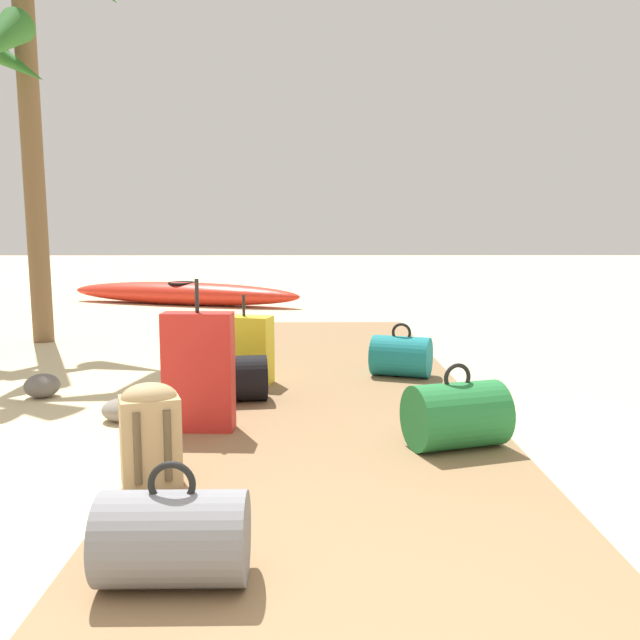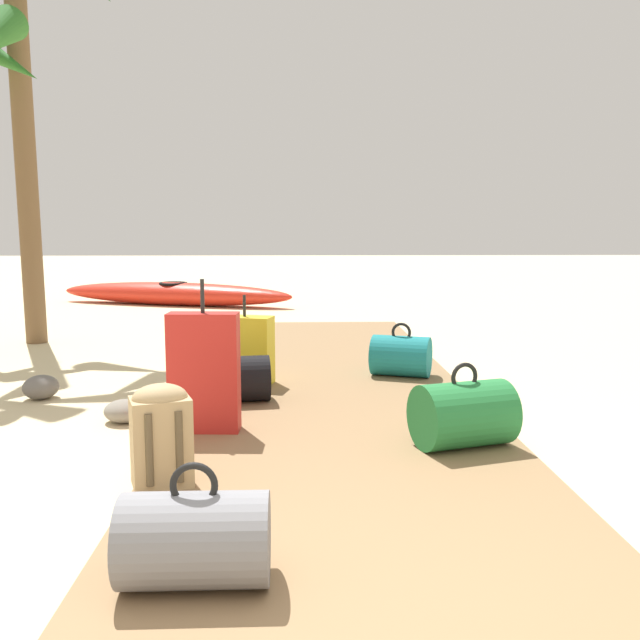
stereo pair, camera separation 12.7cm
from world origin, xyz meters
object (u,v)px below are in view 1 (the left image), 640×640
duffel_bag_black (221,379)px  duffel_bag_green (456,415)px  duffel_bag_teal (401,356)px  suitcase_yellow (244,350)px  duffel_bag_grey (173,538)px  suitcase_red (199,372)px  kayak (182,293)px  backpack_tan (150,431)px

duffel_bag_black → duffel_bag_green: bearing=-35.7°
duffel_bag_black → duffel_bag_teal: bearing=30.5°
suitcase_yellow → duffel_bag_green: (1.34, -1.63, -0.08)m
suitcase_yellow → duffel_bag_grey: size_ratio=1.39×
suitcase_red → kayak: 7.87m
suitcase_yellow → backpack_tan: size_ratio=1.43×
suitcase_yellow → kayak: 6.66m
kayak → backpack_tan: bearing=-80.1°
suitcase_red → kayak: bearing=101.6°
duffel_bag_grey → duffel_bag_green: size_ratio=0.83×
suitcase_red → duffel_bag_teal: suitcase_red is taller
suitcase_yellow → backpack_tan: bearing=-96.1°
duffel_bag_grey → duffel_bag_teal: duffel_bag_teal is taller
duffel_bag_grey → suitcase_yellow: bearing=91.2°
duffel_bag_grey → duffel_bag_green: bearing=48.7°
suitcase_yellow → duffel_bag_grey: 3.08m
suitcase_red → suitcase_yellow: size_ratio=1.31×
suitcase_red → duffel_bag_grey: suitcase_red is taller
duffel_bag_grey → backpack_tan: size_ratio=1.02×
duffel_bag_grey → duffel_bag_teal: (1.21, 3.31, 0.01)m
kayak → suitcase_yellow: bearing=-75.0°
duffel_bag_black → duffel_bag_grey: bearing=-86.0°
kayak → suitcase_red: bearing=-78.4°
suitcase_red → duffel_bag_teal: 2.08m
duffel_bag_black → kayak: (-1.62, 7.02, -0.05)m
suitcase_red → duffel_bag_green: suitcase_red is taller
backpack_tan → duffel_bag_teal: size_ratio=0.88×
suitcase_yellow → duffel_bag_green: bearing=-50.5°
duffel_bag_teal → suitcase_yellow: bearing=-169.8°
duffel_bag_black → kayak: size_ratio=0.16×
duffel_bag_grey → duffel_bag_teal: size_ratio=0.90×
duffel_bag_grey → duffel_bag_black: (-0.17, 2.50, -0.00)m
suitcase_red → duffel_bag_black: bearing=86.8°
duffel_bag_teal → backpack_tan: bearing=-122.3°
duffel_bag_black → suitcase_red: bearing=-93.2°
duffel_bag_teal → kayak: bearing=115.8°
duffel_bag_grey → duffel_bag_black: size_ratio=0.74×
suitcase_red → duffel_bag_green: bearing=-13.4°
backpack_tan → duffel_bag_teal: (1.51, 2.39, -0.09)m
duffel_bag_grey → backpack_tan: 0.97m
duffel_bag_green → kayak: bearing=110.8°
suitcase_red → duffel_bag_teal: size_ratio=1.64×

